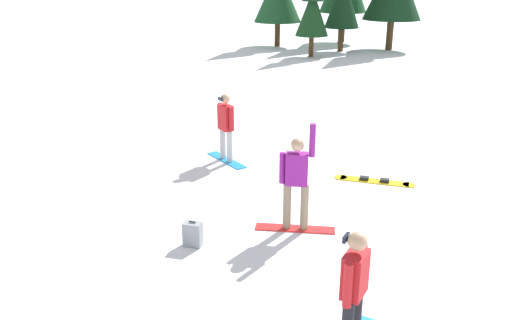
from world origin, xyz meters
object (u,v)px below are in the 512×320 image
backpack_grey (193,234)px  pine_tree_twin (313,4)px  snowboarder_midground (296,181)px  snowboarder_foreground (354,292)px  loose_snowboard_near_right (374,181)px  snowboarder_background (226,126)px

backpack_grey → pine_tree_twin: bearing=55.9°
backpack_grey → snowboarder_midground: bearing=-4.7°
backpack_grey → pine_tree_twin: size_ratio=0.09×
snowboarder_foreground → loose_snowboard_near_right: 6.00m
snowboarder_midground → backpack_grey: 2.08m
snowboarder_midground → backpack_grey: bearing=175.3°
backpack_grey → pine_tree_twin: (11.87, 17.51, 2.55)m
snowboarder_midground → loose_snowboard_near_right: (2.73, 1.38, -0.96)m
pine_tree_twin → snowboarder_background: bearing=-125.8°
snowboarder_foreground → pine_tree_twin: size_ratio=0.34×
loose_snowboard_near_right → pine_tree_twin: 18.02m
snowboarder_foreground → backpack_grey: size_ratio=3.64×
snowboarder_background → pine_tree_twin: (9.84, 13.64, 1.86)m
loose_snowboard_near_right → snowboarder_background: bearing=134.8°
snowboarder_background → pine_tree_twin: 16.92m
snowboarder_background → backpack_grey: 4.43m
snowboarder_midground → snowboarder_background: snowboarder_midground is taller
snowboarder_foreground → pine_tree_twin: 23.69m
pine_tree_twin → snowboarder_foreground: bearing=-117.4°
snowboarder_background → pine_tree_twin: bearing=54.2°
snowboarder_foreground → loose_snowboard_near_right: size_ratio=1.09×
backpack_grey → snowboarder_foreground: bearing=-73.6°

